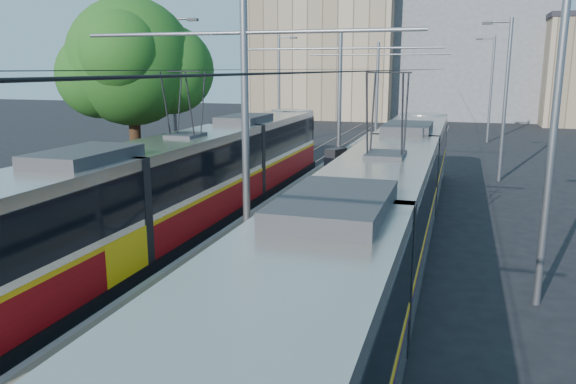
% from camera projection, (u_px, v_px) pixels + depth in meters
% --- Properties ---
extents(platform, '(4.00, 50.00, 0.30)m').
position_uv_depth(platform, '(323.00, 198.00, 24.15)').
color(platform, gray).
rests_on(platform, ground).
extents(tactile_strip_left, '(0.70, 50.00, 0.01)m').
position_uv_depth(tactile_strip_left, '(291.00, 192.00, 24.54)').
color(tactile_strip_left, gray).
rests_on(tactile_strip_left, platform).
extents(tactile_strip_right, '(0.70, 50.00, 0.01)m').
position_uv_depth(tactile_strip_right, '(356.00, 197.00, 23.70)').
color(tactile_strip_right, gray).
rests_on(tactile_strip_right, platform).
extents(rails, '(8.71, 70.00, 0.03)m').
position_uv_depth(rails, '(323.00, 201.00, 24.18)').
color(rails, gray).
rests_on(rails, ground).
extents(tram_left, '(2.43, 27.70, 5.50)m').
position_uv_depth(tram_left, '(188.00, 182.00, 19.74)').
color(tram_left, black).
rests_on(tram_left, ground).
extents(tram_right, '(2.43, 31.33, 5.50)m').
position_uv_depth(tram_right, '(383.00, 209.00, 15.32)').
color(tram_right, black).
rests_on(tram_right, ground).
extents(catenary, '(9.20, 70.00, 7.00)m').
position_uv_depth(catenary, '(306.00, 99.00, 20.55)').
color(catenary, slate).
rests_on(catenary, platform).
extents(street_lamps, '(15.18, 38.22, 8.00)m').
position_uv_depth(street_lamps, '(344.00, 99.00, 27.02)').
color(street_lamps, slate).
rests_on(street_lamps, ground).
extents(shelter, '(0.87, 1.07, 2.04)m').
position_uv_depth(shelter, '(335.00, 171.00, 23.62)').
color(shelter, black).
rests_on(shelter, platform).
extents(tree, '(5.87, 5.43, 8.53)m').
position_uv_depth(tree, '(141.00, 64.00, 23.64)').
color(tree, '#382314').
rests_on(tree, ground).
extents(building_left, '(16.32, 12.24, 15.36)m').
position_uv_depth(building_left, '(327.00, 50.00, 65.53)').
color(building_left, tan).
rests_on(building_left, ground).
extents(building_centre, '(18.36, 14.28, 14.53)m').
position_uv_depth(building_centre, '(470.00, 54.00, 64.76)').
color(building_centre, gray).
rests_on(building_centre, ground).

